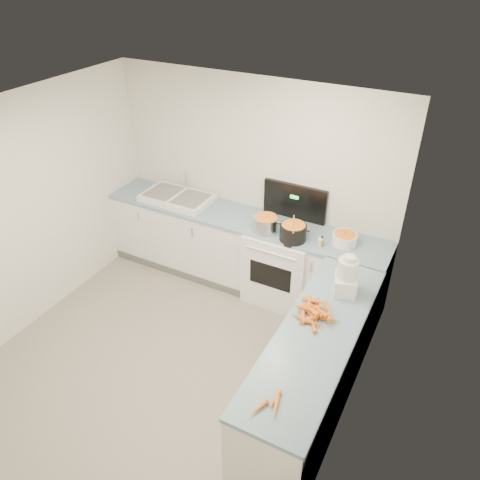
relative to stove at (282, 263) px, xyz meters
The scene contains 19 objects.
floor 1.84m from the stove, 108.07° to the right, with size 3.50×4.00×0.00m, color gray, non-canonical shape.
ceiling 2.69m from the stove, 108.07° to the right, with size 3.50×4.00×0.00m, color silver, non-canonical shape.
wall_back 1.00m from the stove, 150.23° to the left, with size 3.50×2.50×0.00m, color silver, non-canonical shape.
wall_left 2.96m from the stove, 143.77° to the right, with size 4.00×2.50×0.00m, color silver, non-canonical shape.
wall_right 2.21m from the stove, 54.55° to the right, with size 4.00×2.50×0.00m, color silver, non-canonical shape.
counter_back 0.55m from the stove, behind, with size 3.50×0.62×0.94m.
counter_right 1.65m from the stove, 56.99° to the right, with size 0.62×2.20×0.94m.
stove is the anchor object (origin of this frame).
sink 1.54m from the stove, behind, with size 0.86×0.52×0.31m.
steel_pot 0.59m from the stove, 138.68° to the right, with size 0.28×0.28×0.20m, color silver.
black_pot 0.60m from the stove, 43.29° to the right, with size 0.29×0.29×0.21m, color black.
wooden_spoon 0.70m from the stove, 43.29° to the right, with size 0.02×0.02×0.37m, color #AD7A47.
mixing_bowl 0.87m from the stove, ahead, with size 0.27×0.27×0.12m, color white.
extract_bottle 0.72m from the stove, 15.78° to the right, with size 0.04×0.04×0.10m, color #593319.
spice_jar 0.71m from the stove, 17.46° to the right, with size 0.05×0.05×0.08m, color #E5B266.
food_processor 1.36m from the stove, 39.41° to the right, with size 0.26×0.29×0.40m.
carrot_pile 1.52m from the stove, 56.74° to the right, with size 0.42×0.46×0.09m.
peeled_carrots 2.44m from the stove, 69.11° to the right, with size 0.19×0.29×0.04m.
peelings 1.74m from the stove, behind, with size 0.15×0.25×0.01m.
Camera 1 is at (2.20, -2.51, 3.68)m, focal length 35.00 mm.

